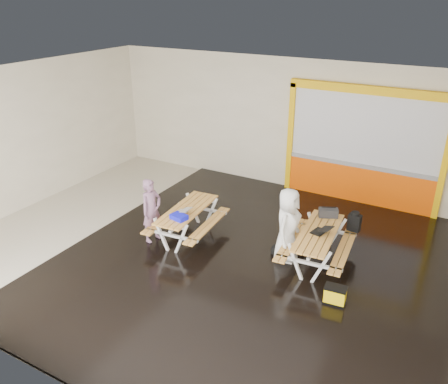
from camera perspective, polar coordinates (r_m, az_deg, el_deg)
The scene contains 14 objects.
room at distance 8.96m, azimuth -2.81°, elevation 2.33°, with size 10.02×8.02×3.52m.
deck at distance 9.23m, azimuth 4.10°, elevation -9.10°, with size 7.50×7.98×0.05m, color black.
kiosk at distance 11.77m, azimuth 16.86°, elevation 5.10°, with size 3.88×0.16×3.00m.
picnic_table_left at distance 9.94m, azimuth -4.61°, elevation -2.97°, with size 1.36×1.90×0.73m.
picnic_table_right at distance 9.18m, azimuth 11.62°, elevation -5.79°, with size 1.40×1.94×0.74m.
person_left at distance 9.80m, azimuth -9.01°, elevation -2.27°, with size 0.51×0.34×1.40m, color slate.
person_right at distance 9.12m, azimuth 7.93°, elevation -4.22°, with size 0.77×0.50×1.57m, color white.
laptop_left at distance 9.64m, azimuth -5.20°, elevation -2.45°, with size 0.34×0.31×0.14m.
laptop_right at distance 9.04m, azimuth 12.02°, elevation -4.73°, with size 0.42×0.39×0.15m.
blue_pouch at distance 9.42m, azimuth -5.64°, elevation -3.11°, with size 0.33×0.23×0.10m, color #1315DB.
toolbox at distance 9.67m, azimuth 12.86°, elevation -2.53°, with size 0.43×0.33×0.22m.
backpack at distance 9.79m, azimuth 15.94°, elevation -3.55°, with size 0.27×0.19×0.42m.
dark_case at distance 9.58m, azimuth 7.37°, elevation -7.15°, with size 0.41×0.31×0.15m, color black.
fluke_bag at distance 8.33m, azimuth 13.66°, elevation -12.39°, with size 0.40×0.28×0.32m.
Camera 1 is at (4.44, -7.04, 5.06)m, focal length 36.69 mm.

